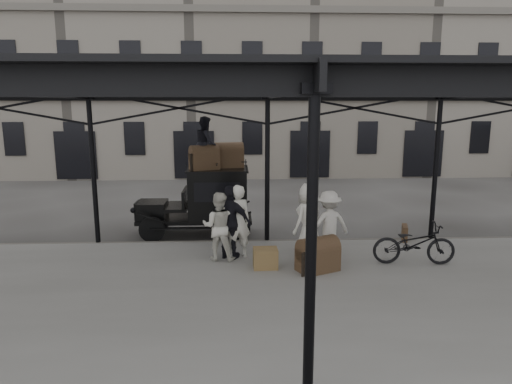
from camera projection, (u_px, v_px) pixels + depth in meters
ground at (272, 268)px, 11.75m from camera, size 120.00×120.00×0.00m
platform at (280, 298)px, 9.77m from camera, size 28.00×8.00×0.15m
canopy at (281, 82)px, 9.18m from camera, size 22.50×9.00×4.74m
building_frontage at (250, 57)px, 28.05m from camera, size 64.00×8.00×14.00m
taxi at (208, 199)px, 14.50m from camera, size 3.65×1.55×2.18m
porter_left at (237, 222)px, 11.97m from camera, size 0.82×0.64×1.96m
porter_midleft at (219, 226)px, 11.83m from camera, size 0.96×0.80×1.80m
porter_centre at (309, 219)px, 12.27m from camera, size 1.12×1.10×1.95m
porter_official at (230, 222)px, 11.89m from camera, size 1.24×0.87×1.95m
porter_right at (329, 224)px, 12.09m from camera, size 1.28×0.92×1.78m
bicycle at (414, 244)px, 11.56m from camera, size 2.11×0.90×1.08m
porter_roof at (206, 143)px, 14.06m from camera, size 0.70×0.85×1.61m
steamer_trunk_roof_near at (204, 159)px, 14.00m from camera, size 0.99×0.81×0.63m
steamer_trunk_roof_far at (229, 157)px, 14.47m from camera, size 0.97×0.68×0.66m
steamer_trunk_platform at (318, 257)px, 11.12m from camera, size 1.13×0.94×0.71m
wicker_hamper at (265, 258)px, 11.33m from camera, size 0.61×0.47×0.50m
suitcase_upright at (405, 233)px, 13.62m from camera, size 0.32×0.62×0.45m
suitcase_flat at (312, 254)px, 11.79m from camera, size 0.62×0.32×0.40m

